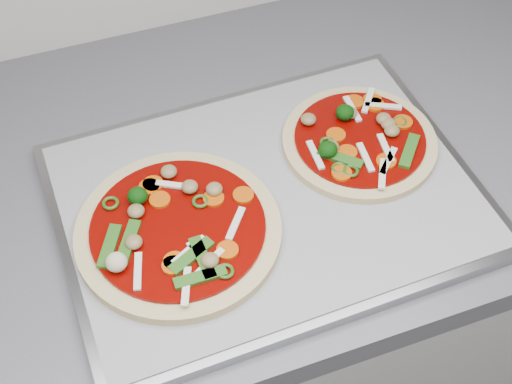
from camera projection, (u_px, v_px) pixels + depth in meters
name	position (u px, v px, depth m)	size (l,w,h in m)	color
baking_tray	(268.00, 199.00, 0.87)	(0.50, 0.37, 0.02)	gray
parchment	(268.00, 194.00, 0.86)	(0.48, 0.35, 0.00)	gray
pizza_left	(177.00, 230.00, 0.82)	(0.27, 0.27, 0.04)	tan
pizza_right	(359.00, 140.00, 0.91)	(0.26, 0.26, 0.03)	tan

